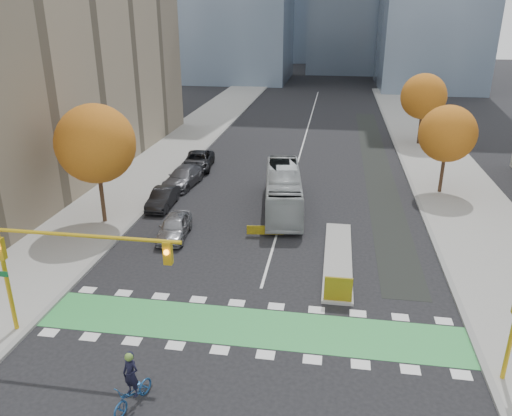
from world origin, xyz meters
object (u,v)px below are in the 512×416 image
(tree_east_far, at_px, (424,96))
(bus, at_px, (283,190))
(hazard_board, at_px, (338,289))
(parked_car_c, at_px, (183,177))
(parked_car_b, at_px, (163,198))
(parked_car_d, at_px, (198,161))
(tree_west, at_px, (96,144))
(traffic_signal_west, at_px, (56,257))
(tree_east_near, at_px, (448,134))
(cyclist, at_px, (132,389))
(parked_car_a, at_px, (174,226))

(tree_east_far, distance_m, bus, 25.16)
(hazard_board, xyz_separation_m, parked_car_c, (-12.92, 16.33, -0.03))
(parked_car_b, distance_m, parked_car_d, 10.00)
(tree_west, relative_size, traffic_signal_west, 0.96)
(tree_west, relative_size, tree_east_near, 1.16)
(cyclist, relative_size, bus, 0.22)
(hazard_board, bearing_deg, tree_east_far, 75.88)
(parked_car_b, height_order, parked_car_d, parked_car_d)
(bus, distance_m, parked_car_c, 9.70)
(parked_car_a, xyz_separation_m, parked_car_b, (-2.50, 5.00, -0.03))
(traffic_signal_west, bearing_deg, tree_west, 108.02)
(tree_west, xyz_separation_m, traffic_signal_west, (4.07, -12.51, -1.58))
(cyclist, distance_m, parked_car_d, 30.14)
(hazard_board, xyz_separation_m, parked_car_d, (-13.00, 21.33, -0.04))
(cyclist, relative_size, parked_car_a, 0.54)
(traffic_signal_west, bearing_deg, tree_east_far, 62.05)
(tree_east_near, height_order, cyclist, tree_east_near)
(cyclist, height_order, parked_car_b, cyclist)
(parked_car_a, bearing_deg, tree_west, 160.28)
(parked_car_c, bearing_deg, tree_west, -103.97)
(hazard_board, xyz_separation_m, parked_car_b, (-13.00, 11.33, -0.09))
(parked_car_d, bearing_deg, tree_west, -109.03)
(tree_west, height_order, parked_car_a, tree_west)
(traffic_signal_west, bearing_deg, cyclist, -38.31)
(hazard_board, distance_m, traffic_signal_west, 13.23)
(tree_east_far, height_order, parked_car_c, tree_east_far)
(tree_west, bearing_deg, tree_east_near, 22.62)
(hazard_board, distance_m, parked_car_b, 17.25)
(traffic_signal_west, bearing_deg, parked_car_d, 92.35)
(cyclist, bearing_deg, tree_west, 136.86)
(tree_west, xyz_separation_m, tree_east_near, (24.00, 10.00, -0.75))
(parked_car_c, bearing_deg, tree_east_near, 9.90)
(cyclist, bearing_deg, tree_east_far, 88.04)
(tree_west, xyz_separation_m, bus, (11.91, 4.55, -4.15))
(cyclist, height_order, parked_car_a, cyclist)
(tree_east_far, distance_m, parked_car_d, 25.25)
(tree_east_far, xyz_separation_m, parked_car_d, (-21.50, -12.47, -4.48))
(tree_east_near, xyz_separation_m, bus, (-12.09, -5.45, -3.40))
(traffic_signal_west, bearing_deg, bus, 65.34)
(tree_east_near, relative_size, traffic_signal_west, 0.83)
(bus, relative_size, parked_car_c, 1.98)
(tree_west, xyz_separation_m, parked_car_c, (3.08, 8.53, -4.84))
(hazard_board, height_order, tree_east_near, tree_east_near)
(traffic_signal_west, relative_size, parked_car_d, 1.56)
(tree_east_near, bearing_deg, parked_car_d, 170.45)
(bus, bearing_deg, parked_car_b, 179.51)
(tree_east_far, height_order, parked_car_d, tree_east_far)
(tree_west, height_order, cyclist, tree_west)
(bus, height_order, parked_car_c, bus)
(tree_east_near, distance_m, traffic_signal_west, 30.08)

